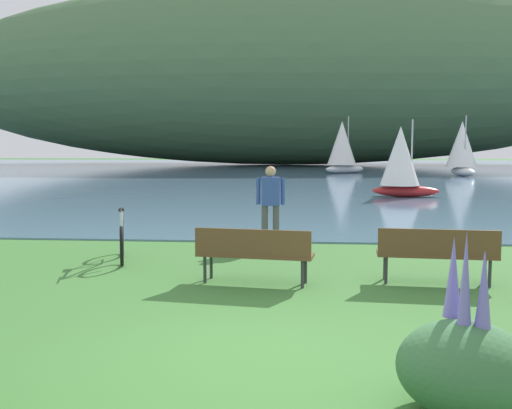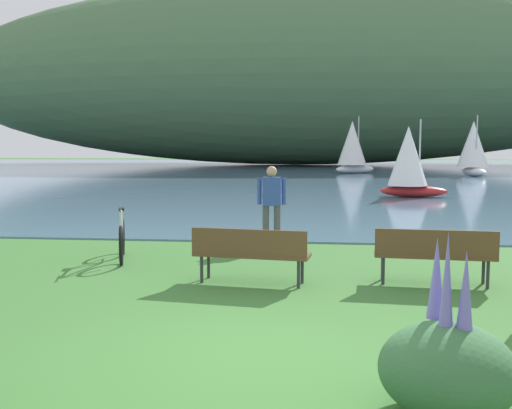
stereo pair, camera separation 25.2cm
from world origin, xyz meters
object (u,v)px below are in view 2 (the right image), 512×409
(sailboat_toward_hillside, at_px, (473,148))
(person_at_shoreline, at_px, (272,201))
(park_bench_near_camera, at_px, (251,251))
(park_bench_further_along, at_px, (435,252))
(bicycle_leaning_near_bench, at_px, (122,239))
(sailboat_mid_bay, at_px, (353,146))
(sailboat_nearest_to_shore, at_px, (409,161))

(sailboat_toward_hillside, bearing_deg, person_at_shoreline, -111.16)
(person_at_shoreline, bearing_deg, park_bench_near_camera, -90.82)
(park_bench_further_along, relative_size, bicycle_leaning_near_bench, 1.07)
(sailboat_mid_bay, bearing_deg, bicycle_leaning_near_bench, -99.95)
(sailboat_mid_bay, distance_m, sailboat_toward_hillside, 8.93)
(sailboat_nearest_to_shore, bearing_deg, sailboat_toward_hillside, 68.53)
(park_bench_near_camera, height_order, person_at_shoreline, person_at_shoreline)
(sailboat_nearest_to_shore, bearing_deg, park_bench_further_along, -97.06)
(park_bench_near_camera, distance_m, person_at_shoreline, 3.49)
(sailboat_nearest_to_shore, bearing_deg, sailboat_mid_bay, 92.79)
(bicycle_leaning_near_bench, height_order, sailboat_mid_bay, sailboat_mid_bay)
(park_bench_near_camera, relative_size, park_bench_further_along, 1.01)
(person_at_shoreline, distance_m, sailboat_toward_hillside, 33.03)
(sailboat_mid_bay, bearing_deg, sailboat_toward_hillside, -22.06)
(person_at_shoreline, relative_size, sailboat_nearest_to_shore, 0.53)
(bicycle_leaning_near_bench, relative_size, sailboat_toward_hillside, 0.40)
(park_bench_near_camera, height_order, sailboat_mid_bay, sailboat_mid_bay)
(sailboat_nearest_to_shore, bearing_deg, bicycle_leaning_near_bench, -117.38)
(park_bench_further_along, height_order, sailboat_toward_hillside, sailboat_toward_hillside)
(bicycle_leaning_near_bench, height_order, sailboat_toward_hillside, sailboat_toward_hillside)
(park_bench_near_camera, relative_size, person_at_shoreline, 1.08)
(sailboat_nearest_to_shore, bearing_deg, park_bench_near_camera, -106.62)
(sailboat_toward_hillside, bearing_deg, park_bench_near_camera, -109.25)
(sailboat_nearest_to_shore, xyz_separation_m, sailboat_mid_bay, (-1.06, 21.72, 0.60))
(person_at_shoreline, bearing_deg, sailboat_toward_hillside, 68.84)
(sailboat_nearest_to_shore, relative_size, sailboat_toward_hillside, 0.75)
(park_bench_further_along, relative_size, sailboat_toward_hillside, 0.43)
(park_bench_further_along, bearing_deg, sailboat_toward_hillside, 74.93)
(sailboat_nearest_to_shore, distance_m, sailboat_toward_hillside, 19.73)
(person_at_shoreline, relative_size, sailboat_mid_bay, 0.38)
(sailboat_nearest_to_shore, relative_size, sailboat_mid_bay, 0.72)
(park_bench_near_camera, bearing_deg, bicycle_leaning_near_bench, 147.36)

